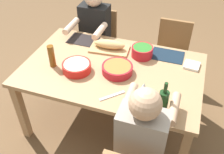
{
  "coord_description": "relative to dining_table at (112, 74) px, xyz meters",
  "views": [
    {
      "loc": [
        -0.63,
        1.83,
        2.21
      ],
      "look_at": [
        0.0,
        0.0,
        0.63
      ],
      "focal_mm": 41.28,
      "sensor_mm": 36.0,
      "label": 1
    }
  ],
  "objects": [
    {
      "name": "chair_near_right",
      "position": [
        0.46,
        -0.86,
        -0.18
      ],
      "size": [
        0.4,
        0.4,
        0.85
      ],
      "color": "olive",
      "rests_on": "ground_plane"
    },
    {
      "name": "beer_bottle",
      "position": [
        0.54,
        0.15,
        0.19
      ],
      "size": [
        0.06,
        0.06,
        0.22
      ],
      "primitive_type": "cylinder",
      "color": "brown",
      "rests_on": "dining_table"
    },
    {
      "name": "placemat_near_left",
      "position": [
        -0.46,
        -0.37,
        0.08
      ],
      "size": [
        0.32,
        0.23,
        0.01
      ],
      "primitive_type": "cube",
      "color": "#142333",
      "rests_on": "dining_table"
    },
    {
      "name": "wine_bottle",
      "position": [
        -0.55,
        0.4,
        0.19
      ],
      "size": [
        0.08,
        0.08,
        0.29
      ],
      "color": "#193819",
      "rests_on": "dining_table"
    },
    {
      "name": "chair_near_left",
      "position": [
        -0.46,
        -0.86,
        -0.18
      ],
      "size": [
        0.4,
        0.4,
        0.85
      ],
      "color": "olive",
      "rests_on": "ground_plane"
    },
    {
      "name": "placemat_near_right",
      "position": [
        0.46,
        -0.37,
        0.08
      ],
      "size": [
        0.32,
        0.23,
        0.01
      ],
      "primitive_type": "cube",
      "color": "black",
      "rests_on": "dining_table"
    },
    {
      "name": "cutting_board",
      "position": [
        0.13,
        -0.29,
        0.09
      ],
      "size": [
        0.42,
        0.25,
        0.02
      ],
      "primitive_type": "cube",
      "rotation": [
        0.0,
        0.0,
        0.09
      ],
      "color": "tan",
      "rests_on": "dining_table"
    },
    {
      "name": "serving_bowl_fruit",
      "position": [
        -0.07,
        0.05,
        0.12
      ],
      "size": [
        0.28,
        0.28,
        0.08
      ],
      "color": "#B21923",
      "rests_on": "dining_table"
    },
    {
      "name": "dining_table",
      "position": [
        0.0,
        0.0,
        0.0
      ],
      "size": [
        1.68,
        1.07,
        0.74
      ],
      "color": "#A87F56",
      "rests_on": "ground_plane"
    },
    {
      "name": "serving_bowl_pasta",
      "position": [
        0.29,
        0.14,
        0.13
      ],
      "size": [
        0.27,
        0.27,
        0.08
      ],
      "color": "red",
      "rests_on": "dining_table"
    },
    {
      "name": "serving_bowl_greens",
      "position": [
        -0.22,
        -0.28,
        0.14
      ],
      "size": [
        0.21,
        0.21,
        0.11
      ],
      "color": "#B21923",
      "rests_on": "dining_table"
    },
    {
      "name": "wine_glass",
      "position": [
        -0.37,
        0.31,
        0.2
      ],
      "size": [
        0.08,
        0.08,
        0.17
      ],
      "color": "silver",
      "rests_on": "dining_table"
    },
    {
      "name": "carving_knife",
      "position": [
        -0.13,
        0.36,
        0.08
      ],
      "size": [
        0.18,
        0.18,
        0.01
      ],
      "primitive_type": "cube",
      "rotation": [
        0.0,
        0.0,
        0.8
      ],
      "color": "silver",
      "rests_on": "dining_table"
    },
    {
      "name": "napkin_stack",
      "position": [
        -0.71,
        -0.27,
        0.09
      ],
      "size": [
        0.15,
        0.15,
        0.02
      ],
      "primitive_type": "cube",
      "rotation": [
        0.0,
        0.0,
        -0.1
      ],
      "color": "white",
      "rests_on": "dining_table"
    },
    {
      "name": "diner_far_left",
      "position": [
        -0.46,
        0.67,
        0.04
      ],
      "size": [
        0.41,
        0.53,
        1.2
      ],
      "color": "#2D2D38",
      "rests_on": "ground_plane"
    },
    {
      "name": "ground_plane",
      "position": [
        0.0,
        0.0,
        -0.66
      ],
      "size": [
        8.0,
        8.0,
        0.0
      ],
      "primitive_type": "plane",
      "color": "brown"
    },
    {
      "name": "bread_loaf",
      "position": [
        0.13,
        -0.29,
        0.14
      ],
      "size": [
        0.33,
        0.14,
        0.09
      ],
      "primitive_type": "ellipsoid",
      "rotation": [
        0.0,
        0.0,
        0.09
      ],
      "color": "tan",
      "rests_on": "cutting_board"
    },
    {
      "name": "diner_near_right",
      "position": [
        0.46,
        -0.67,
        0.04
      ],
      "size": [
        0.41,
        0.53,
        1.2
      ],
      "color": "#2D2D38",
      "rests_on": "ground_plane"
    }
  ]
}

